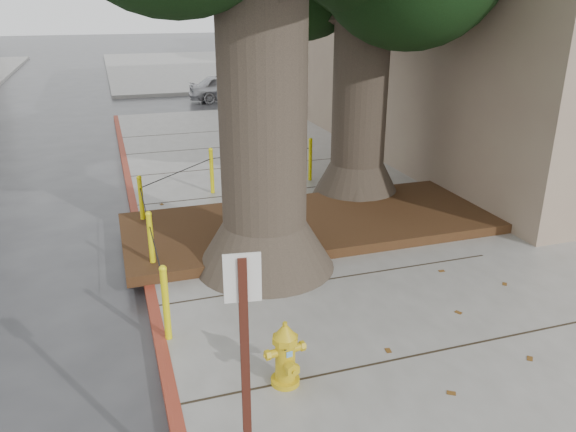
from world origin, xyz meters
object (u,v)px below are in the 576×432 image
fire_hydrant (285,354)px  car_red (431,75)px  car_silver (228,88)px  signpost (246,393)px

fire_hydrant → car_red: size_ratio=0.22×
car_silver → car_red: car_red is taller
fire_hydrant → car_silver: bearing=72.8°
fire_hydrant → car_red: (13.44, 19.28, 0.04)m
car_red → fire_hydrant: bearing=144.1°
car_silver → car_red: bearing=-80.1°
fire_hydrant → signpost: (-0.79, -1.63, 0.95)m
car_silver → car_red: 10.13m
fire_hydrant → signpost: size_ratio=0.31×
signpost → car_silver: bearing=86.3°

